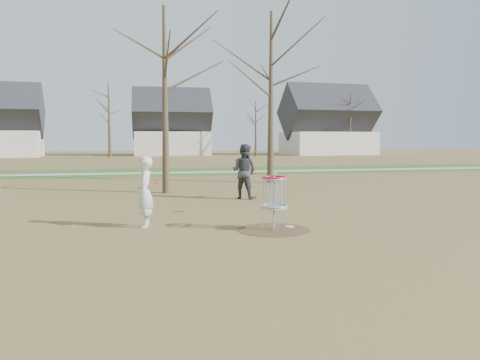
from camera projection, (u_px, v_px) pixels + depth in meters
name	position (u px, v px, depth m)	size (l,w,h in m)	color
ground	(274.00, 230.00, 11.36)	(160.00, 160.00, 0.00)	brown
green_band	(183.00, 172.00, 31.75)	(160.00, 8.00, 0.01)	#2D5119
footpath	(185.00, 172.00, 30.78)	(160.00, 1.50, 0.01)	#9E9E99
dirt_circle	(274.00, 230.00, 11.36)	(1.80, 1.80, 0.01)	#47331E
player_standing	(145.00, 192.00, 11.64)	(0.65, 0.42, 1.77)	silver
player_throwing	(244.00, 171.00, 17.28)	(0.98, 0.76, 2.02)	#37383D
disc_grounded	(289.00, 227.00, 11.68)	(0.22, 0.22, 0.02)	silver
discs_in_play	(212.00, 177.00, 12.59)	(3.06, 1.56, 0.15)	red
disc_golf_basket	(274.00, 193.00, 11.28)	(0.64, 0.64, 1.35)	#9EA3AD
bare_trees	(185.00, 107.00, 46.04)	(52.62, 44.98, 9.00)	#382B1E
houses_row	(190.00, 129.00, 63.05)	(56.51, 10.01, 7.26)	silver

